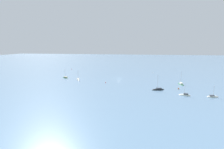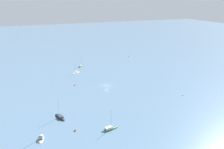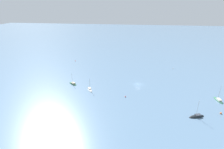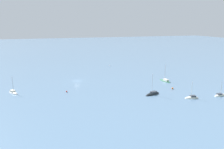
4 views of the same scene
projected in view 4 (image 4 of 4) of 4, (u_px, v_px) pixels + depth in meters
ground_plane at (77, 81)px, 101.75m from camera, size 600.00×600.00×0.00m
sailboat_0 at (153, 94)px, 82.51m from camera, size 7.16×4.16×8.79m
sailboat_1 at (192, 98)px, 78.42m from camera, size 5.48×2.48×6.91m
sailboat_2 at (13, 93)px, 84.10m from camera, size 4.72×5.99×7.55m
sailboat_3 at (220, 95)px, 81.17m from camera, size 5.68×2.76×6.13m
sailboat_4 at (165, 81)px, 101.01m from camera, size 3.15×7.32×8.43m
mooring_buoy_0 at (110, 66)px, 136.61m from camera, size 0.55×0.55×0.55m
mooring_buoy_2 at (67, 92)px, 85.14m from camera, size 0.55×0.55×0.55m
mooring_buoy_3 at (172, 88)px, 89.02m from camera, size 0.73×0.73×0.73m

